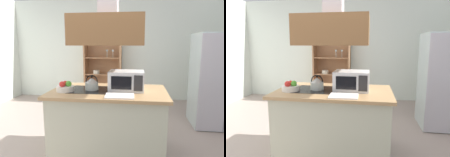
% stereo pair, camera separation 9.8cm
% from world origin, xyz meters
% --- Properties ---
extents(ground_plane, '(7.80, 7.80, 0.00)m').
position_xyz_m(ground_plane, '(0.00, 0.00, 0.00)').
color(ground_plane, gray).
extents(wall_back, '(6.00, 0.12, 2.70)m').
position_xyz_m(wall_back, '(0.00, 3.00, 1.35)').
color(wall_back, silver).
rests_on(wall_back, ground).
extents(kitchen_island, '(1.54, 0.94, 0.90)m').
position_xyz_m(kitchen_island, '(0.15, 0.01, 0.45)').
color(kitchen_island, '#BABA9F').
rests_on(kitchen_island, ground).
extents(range_hood, '(0.90, 0.70, 1.20)m').
position_xyz_m(range_hood, '(0.15, 0.01, 1.78)').
color(range_hood, brown).
extents(refrigerator, '(0.90, 0.78, 1.71)m').
position_xyz_m(refrigerator, '(2.00, 1.26, 0.85)').
color(refrigerator, '#AFC0C1').
rests_on(refrigerator, ground).
extents(dish_cabinet, '(0.98, 0.40, 1.77)m').
position_xyz_m(dish_cabinet, '(-0.41, 2.78, 0.78)').
color(dish_cabinet, '#A6734C').
rests_on(dish_cabinet, ground).
extents(kettle, '(0.18, 0.18, 0.20)m').
position_xyz_m(kettle, '(-0.08, 0.01, 0.99)').
color(kettle, beige).
rests_on(kettle, kitchen_island).
extents(cutting_board, '(0.35, 0.25, 0.02)m').
position_xyz_m(cutting_board, '(0.32, -0.30, 0.91)').
color(cutting_board, white).
rests_on(cutting_board, kitchen_island).
extents(microwave, '(0.46, 0.35, 0.26)m').
position_xyz_m(microwave, '(0.38, 0.05, 1.03)').
color(microwave, silver).
rests_on(microwave, kitchen_island).
extents(fruit_bowl, '(0.23, 0.23, 0.14)m').
position_xyz_m(fruit_bowl, '(-0.41, -0.12, 0.95)').
color(fruit_bowl, silver).
rests_on(fruit_bowl, kitchen_island).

